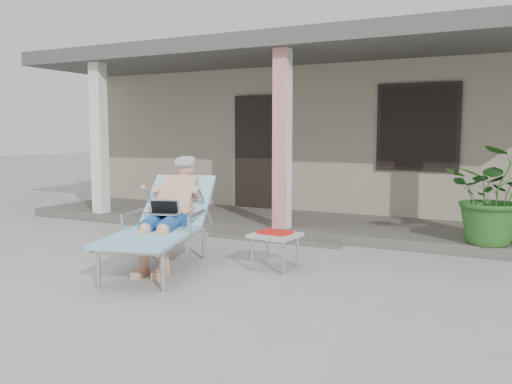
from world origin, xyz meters
The scene contains 8 objects.
ground centered at (0.00, 0.00, 0.00)m, with size 60.00×60.00×0.00m, color #9E9E99.
house centered at (0.00, 6.50, 1.67)m, with size 10.40×5.40×3.30m.
porch_deck centered at (0.00, 3.00, 0.07)m, with size 10.00×2.00×0.15m, color #605B56.
porch_overhang centered at (0.00, 2.95, 2.79)m, with size 10.00×2.30×2.85m.
porch_step centered at (0.00, 1.85, 0.04)m, with size 2.00×0.30×0.07m, color #605B56.
lounger centered at (-0.50, -0.04, 0.83)m, with size 1.29×2.15×1.35m.
side_table centered at (0.70, 0.40, 0.37)m, with size 0.54×0.54×0.44m.
potted_palm centered at (2.88, 2.25, 0.78)m, with size 1.13×0.98×1.25m, color #26591E.
Camera 1 is at (3.22, -5.12, 1.54)m, focal length 38.00 mm.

